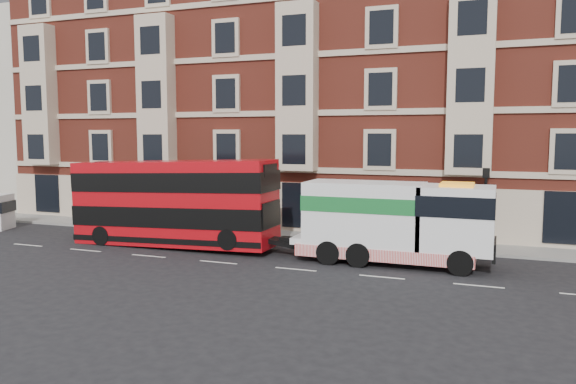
# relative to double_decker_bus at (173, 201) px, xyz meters

# --- Properties ---
(ground) EXTENTS (120.00, 120.00, 0.00)m
(ground) POSITION_rel_double_decker_bus_xyz_m (4.17, -2.67, -2.51)
(ground) COLOR black
(ground) RESTS_ON ground
(sidewalk) EXTENTS (90.00, 3.00, 0.15)m
(sidewalk) POSITION_rel_double_decker_bus_xyz_m (4.17, 4.83, -2.43)
(sidewalk) COLOR slate
(sidewalk) RESTS_ON ground
(victorian_terrace) EXTENTS (45.00, 12.00, 20.40)m
(victorian_terrace) POSITION_rel_double_decker_bus_xyz_m (4.67, 12.33, 7.56)
(victorian_terrace) COLOR maroon
(victorian_terrace) RESTS_ON ground
(lamp_post_west) EXTENTS (0.35, 0.15, 4.35)m
(lamp_post_west) POSITION_rel_double_decker_bus_xyz_m (-1.83, 3.53, 0.17)
(lamp_post_west) COLOR black
(lamp_post_west) RESTS_ON sidewalk
(lamp_post_east) EXTENTS (0.35, 0.15, 4.35)m
(lamp_post_east) POSITION_rel_double_decker_bus_xyz_m (16.17, 3.53, 0.17)
(lamp_post_east) COLOR black
(lamp_post_east) RESTS_ON sidewalk
(double_decker_bus) EXTENTS (11.69, 2.68, 4.73)m
(double_decker_bus) POSITION_rel_double_decker_bus_xyz_m (0.00, 0.00, 0.00)
(double_decker_bus) COLOR #B30911
(double_decker_bus) RESTS_ON ground
(tow_truck) EXTENTS (9.37, 2.77, 3.90)m
(tow_truck) POSITION_rel_double_decker_bus_xyz_m (12.06, 0.00, -0.44)
(tow_truck) COLOR white
(tow_truck) RESTS_ON ground
(pedestrian) EXTENTS (0.62, 0.42, 1.64)m
(pedestrian) POSITION_rel_double_decker_bus_xyz_m (-2.60, 4.89, -1.54)
(pedestrian) COLOR #1F1B36
(pedestrian) RESTS_ON sidewalk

